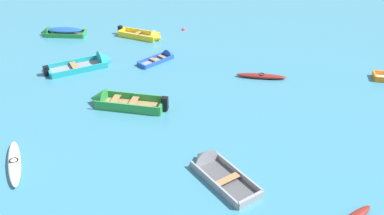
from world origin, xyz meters
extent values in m
cube|color=#4C4C51|center=(-11.94, 28.83, 0.05)|extent=(3.22, 1.27, 0.09)
cube|color=#288C3D|center=(-11.91, 28.25, 0.18)|extent=(3.30, 0.26, 0.36)
cube|color=#288C3D|center=(-11.97, 29.42, 0.18)|extent=(3.30, 0.26, 0.36)
cube|color=#288C3D|center=(-10.29, 28.92, 0.18)|extent=(0.18, 1.15, 0.36)
cone|color=#288C3D|center=(-13.66, 28.74, 0.20)|extent=(0.82, 1.16, 1.12)
cube|color=#937047|center=(-11.77, 28.84, 0.26)|extent=(0.40, 1.07, 0.03)
cube|color=#937047|center=(-12.73, 28.79, 0.26)|extent=(0.40, 1.07, 0.03)
ellipsoid|color=#19478C|center=(-11.94, 28.83, 0.48)|extent=(2.95, 1.21, 0.34)
cube|color=gray|center=(-3.42, 24.59, 0.04)|extent=(2.29, 2.56, 0.08)
cube|color=blue|center=(-3.78, 24.88, 0.15)|extent=(1.74, 2.14, 0.31)
cube|color=blue|center=(-3.06, 24.30, 0.15)|extent=(1.74, 2.14, 0.31)
cube|color=blue|center=(-4.27, 23.54, 0.15)|extent=(0.76, 0.64, 0.31)
cone|color=blue|center=(-2.54, 25.69, 0.17)|extent=(1.08, 1.04, 0.88)
cube|color=#937047|center=(-3.51, 24.48, 0.21)|extent=(0.82, 0.74, 0.03)
cube|color=#937047|center=(-3.02, 25.10, 0.21)|extent=(0.82, 0.74, 0.03)
ellipsoid|color=maroon|center=(4.17, 22.89, 0.15)|extent=(3.39, 0.62, 0.30)
torus|color=black|center=(4.17, 22.89, 0.29)|extent=(0.42, 0.42, 0.06)
cube|color=gray|center=(-8.69, 22.80, 0.05)|extent=(3.94, 3.35, 0.10)
cube|color=teal|center=(-9.14, 23.45, 0.21)|extent=(3.29, 2.31, 0.42)
cube|color=teal|center=(-8.24, 22.15, 0.21)|extent=(3.29, 2.31, 0.42)
cube|color=teal|center=(-10.31, 21.68, 0.21)|extent=(1.01, 1.36, 0.42)
cone|color=teal|center=(-7.01, 23.95, 0.23)|extent=(1.60, 1.75, 1.51)
cube|color=#937047|center=(-8.86, 22.68, 0.29)|extent=(1.13, 1.39, 0.03)
cube|color=black|center=(-10.44, 21.59, 0.35)|extent=(0.53, 0.54, 0.58)
cube|color=#4C4C51|center=(2.30, 12.01, 0.05)|extent=(3.23, 3.42, 0.09)
cube|color=gray|center=(1.77, 11.54, 0.19)|extent=(2.40, 2.71, 0.38)
cube|color=gray|center=(2.84, 12.48, 0.19)|extent=(2.40, 2.71, 0.38)
cube|color=gray|center=(3.47, 10.69, 0.19)|extent=(1.14, 1.03, 0.38)
cone|color=gray|center=(1.09, 13.39, 0.21)|extent=(1.55, 1.51, 1.36)
cube|color=#937047|center=(2.43, 11.88, 0.26)|extent=(1.19, 1.11, 0.03)
cube|color=orange|center=(11.74, 23.74, 0.19)|extent=(0.18, 0.98, 0.39)
ellipsoid|color=white|center=(-7.97, 11.95, 0.17)|extent=(2.29, 3.62, 0.34)
torus|color=black|center=(-7.97, 11.95, 0.32)|extent=(0.62, 0.62, 0.07)
cube|color=#99754C|center=(-5.72, 29.20, 0.06)|extent=(3.36, 1.96, 0.11)
cube|color=yellow|center=(-5.56, 29.73, 0.23)|extent=(3.19, 1.07, 0.46)
cube|color=yellow|center=(-5.89, 28.67, 0.23)|extent=(3.19, 1.07, 0.46)
cube|color=yellow|center=(-7.31, 29.70, 0.23)|extent=(0.44, 1.07, 0.46)
cone|color=yellow|center=(-4.07, 28.68, 0.25)|extent=(1.05, 1.25, 1.07)
cube|color=#937047|center=(-5.89, 29.25, 0.32)|extent=(0.63, 1.05, 0.03)
cube|color=black|center=(-7.44, 29.75, 0.39)|extent=(0.38, 0.37, 0.64)
cube|color=#99754C|center=(-3.73, 18.10, 0.07)|extent=(3.91, 1.57, 0.14)
cube|color=#288C3D|center=(-3.78, 17.43, 0.29)|extent=(3.97, 0.42, 0.58)
cube|color=#288C3D|center=(-3.67, 18.78, 0.29)|extent=(3.97, 0.42, 0.58)
cube|color=#288C3D|center=(-1.74, 17.94, 0.29)|extent=(0.25, 1.32, 0.58)
cone|color=#288C3D|center=(-5.79, 18.28, 0.32)|extent=(1.02, 1.36, 1.29)
cube|color=#937047|center=(-3.52, 18.09, 0.40)|extent=(0.51, 1.23, 0.03)
cube|color=#937047|center=(-4.68, 18.18, 0.40)|extent=(0.51, 1.23, 0.03)
cube|color=black|center=(-1.58, 17.93, 0.49)|extent=(0.40, 0.37, 0.81)
sphere|color=red|center=(-2.29, 31.30, 0.00)|extent=(0.35, 0.35, 0.35)
camera|label=1|loc=(2.58, -3.33, 13.17)|focal=39.92mm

